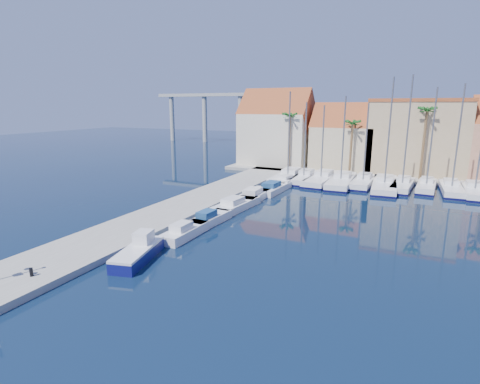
# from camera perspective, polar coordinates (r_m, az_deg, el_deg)

# --- Properties ---
(ground) EXTENTS (260.00, 260.00, 0.00)m
(ground) POSITION_cam_1_polar(r_m,az_deg,el_deg) (24.63, -11.09, -13.72)
(ground) COLOR black
(ground) RESTS_ON ground
(quay_west) EXTENTS (6.00, 77.00, 0.50)m
(quay_west) POSITION_cam_1_polar(r_m,az_deg,el_deg) (39.72, -10.01, -2.83)
(quay_west) COLOR gray
(quay_west) RESTS_ON ground
(shore_north) EXTENTS (54.00, 16.00, 0.50)m
(shore_north) POSITION_cam_1_polar(r_m,az_deg,el_deg) (66.42, 22.27, 2.79)
(shore_north) COLOR gray
(shore_north) RESTS_ON ground
(bollard) EXTENTS (0.22, 0.22, 0.55)m
(bollard) POSITION_cam_1_polar(r_m,az_deg,el_deg) (27.39, -29.21, -10.61)
(bollard) COLOR black
(bollard) RESTS_ON quay_west
(fishing_boat) EXTENTS (3.05, 5.64, 1.88)m
(fishing_boat) POSITION_cam_1_polar(r_m,az_deg,el_deg) (28.50, -15.18, -8.76)
(fishing_boat) COLOR #0F115A
(fishing_boat) RESTS_ON ground
(motorboat_west_0) EXTENTS (1.75, 5.37, 1.40)m
(motorboat_west_0) POSITION_cam_1_polar(r_m,az_deg,el_deg) (32.40, -8.44, -5.97)
(motorboat_west_0) COLOR white
(motorboat_west_0) RESTS_ON ground
(motorboat_west_1) EXTENTS (2.05, 5.50, 1.40)m
(motorboat_west_1) POSITION_cam_1_polar(r_m,az_deg,el_deg) (35.67, -4.68, -4.07)
(motorboat_west_1) COLOR white
(motorboat_west_1) RESTS_ON ground
(motorboat_west_2) EXTENTS (2.88, 7.28, 1.40)m
(motorboat_west_2) POSITION_cam_1_polar(r_m,az_deg,el_deg) (40.52, -0.64, -1.93)
(motorboat_west_2) COLOR white
(motorboat_west_2) RESTS_ON ground
(motorboat_west_3) EXTENTS (2.51, 7.33, 1.40)m
(motorboat_west_3) POSITION_cam_1_polar(r_m,az_deg,el_deg) (45.00, 2.23, -0.41)
(motorboat_west_3) COLOR white
(motorboat_west_3) RESTS_ON ground
(motorboat_west_4) EXTENTS (2.66, 7.52, 1.40)m
(motorboat_west_4) POSITION_cam_1_polar(r_m,az_deg,el_deg) (48.94, 5.09, 0.65)
(motorboat_west_4) COLOR white
(motorboat_west_4) RESTS_ON ground
(motorboat_west_5) EXTENTS (2.70, 6.60, 1.40)m
(motorboat_west_5) POSITION_cam_1_polar(r_m,az_deg,el_deg) (53.55, 7.11, 1.68)
(motorboat_west_5) COLOR white
(motorboat_west_5) RESTS_ON ground
(sailboat_0) EXTENTS (3.52, 11.93, 12.91)m
(sailboat_0) POSITION_cam_1_polar(r_m,az_deg,el_deg) (56.80, 7.49, 2.38)
(sailboat_0) COLOR white
(sailboat_0) RESTS_ON ground
(sailboat_1) EXTENTS (2.55, 9.40, 11.41)m
(sailboat_1) POSITION_cam_1_polar(r_m,az_deg,el_deg) (56.29, 9.84, 2.22)
(sailboat_1) COLOR white
(sailboat_1) RESTS_ON ground
(sailboat_2) EXTENTS (3.35, 11.36, 11.01)m
(sailboat_2) POSITION_cam_1_polar(r_m,az_deg,el_deg) (55.89, 12.40, 2.00)
(sailboat_2) COLOR white
(sailboat_2) RESTS_ON ground
(sailboat_3) EXTENTS (3.53, 11.54, 12.22)m
(sailboat_3) POSITION_cam_1_polar(r_m,az_deg,el_deg) (54.92, 15.19, 1.66)
(sailboat_3) COLOR white
(sailboat_3) RESTS_ON ground
(sailboat_4) EXTENTS (2.73, 9.36, 11.30)m
(sailboat_4) POSITION_cam_1_polar(r_m,az_deg,el_deg) (55.11, 18.31, 1.51)
(sailboat_4) COLOR white
(sailboat_4) RESTS_ON ground
(sailboat_5) EXTENTS (3.78, 11.69, 14.48)m
(sailboat_5) POSITION_cam_1_polar(r_m,az_deg,el_deg) (54.05, 21.16, 1.08)
(sailboat_5) COLOR white
(sailboat_5) RESTS_ON ground
(sailboat_6) EXTENTS (2.98, 9.02, 14.76)m
(sailboat_6) POSITION_cam_1_polar(r_m,az_deg,el_deg) (54.59, 23.54, 1.04)
(sailboat_6) COLOR white
(sailboat_6) RESTS_ON ground
(sailboat_7) EXTENTS (2.68, 8.37, 13.22)m
(sailboat_7) POSITION_cam_1_polar(r_m,az_deg,el_deg) (55.27, 26.54, 0.87)
(sailboat_7) COLOR white
(sailboat_7) RESTS_ON ground
(sailboat_8) EXTENTS (2.78, 9.17, 13.57)m
(sailboat_8) POSITION_cam_1_polar(r_m,az_deg,el_deg) (55.18, 29.49, 0.52)
(sailboat_8) COLOR white
(sailboat_8) RESTS_ON ground
(sailboat_9) EXTENTS (2.45, 9.22, 11.34)m
(sailboat_9) POSITION_cam_1_polar(r_m,az_deg,el_deg) (55.14, 32.10, 0.16)
(sailboat_9) COLOR white
(sailboat_9) RESTS_ON ground
(building_0) EXTENTS (12.30, 9.00, 13.50)m
(building_0) POSITION_cam_1_polar(r_m,az_deg,el_deg) (68.73, 5.64, 9.29)
(building_0) COLOR beige
(building_0) RESTS_ON shore_north
(building_1) EXTENTS (10.30, 8.00, 11.00)m
(building_1) POSITION_cam_1_polar(r_m,az_deg,el_deg) (65.71, 15.58, 7.63)
(building_1) COLOR #C2B389
(building_1) RESTS_ON shore_north
(building_2) EXTENTS (14.20, 10.20, 11.50)m
(building_2) POSITION_cam_1_polar(r_m,az_deg,el_deg) (65.63, 25.35, 7.70)
(building_2) COLOR tan
(building_2) RESTS_ON shore_north
(palm_0) EXTENTS (2.60, 2.60, 10.15)m
(palm_0) POSITION_cam_1_polar(r_m,az_deg,el_deg) (62.58, 7.60, 11.21)
(palm_0) COLOR brown
(palm_0) RESTS_ON shore_north
(palm_1) EXTENTS (2.60, 2.60, 9.15)m
(palm_1) POSITION_cam_1_polar(r_m,az_deg,el_deg) (60.27, 16.77, 9.81)
(palm_1) COLOR brown
(palm_1) RESTS_ON shore_north
(palm_2) EXTENTS (2.60, 2.60, 11.15)m
(palm_2) POSITION_cam_1_polar(r_m,az_deg,el_deg) (59.46, 26.60, 10.78)
(palm_2) COLOR brown
(palm_2) RESTS_ON shore_north
(viaduct) EXTENTS (48.00, 2.20, 14.45)m
(viaduct) POSITION_cam_1_polar(r_m,az_deg,el_deg) (112.47, -2.32, 12.69)
(viaduct) COLOR #9E9E99
(viaduct) RESTS_ON ground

